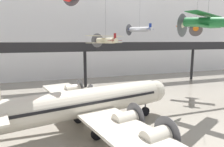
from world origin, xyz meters
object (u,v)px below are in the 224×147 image
Objects in this scene: suspended_plane_orange_highwing at (196,28)px; suspended_plane_cream_biplane at (106,40)px; airliner_silver_main at (83,103)px; suspended_plane_white_twin at (139,29)px; suspended_plane_green_biplane at (207,22)px.

suspended_plane_cream_biplane is at bearing 118.95° from suspended_plane_orange_highwing.
suspended_plane_cream_biplane reaches higher than airliner_silver_main.
suspended_plane_white_twin is at bearing 56.13° from suspended_plane_orange_highwing.
airliner_silver_main is 16.28m from suspended_plane_cream_biplane.
suspended_plane_cream_biplane is at bearing 11.34° from suspended_plane_green_biplane.
suspended_plane_cream_biplane is at bearing 50.24° from airliner_silver_main.
suspended_plane_orange_highwing is at bearing 160.01° from suspended_plane_white_twin.
suspended_plane_green_biplane is at bearing -172.96° from suspended_plane_orange_highwing.
suspended_plane_orange_highwing is at bearing -61.49° from suspended_plane_green_biplane.
suspended_plane_orange_highwing is 11.33m from suspended_plane_green_biplane.
airliner_silver_main is 2.92× the size of suspended_plane_orange_highwing.
airliner_silver_main is at bearing 62.52° from suspended_plane_green_biplane.
suspended_plane_cream_biplane is 17.54m from suspended_plane_white_twin.
suspended_plane_orange_highwing reaches higher than suspended_plane_cream_biplane.
suspended_plane_orange_highwing is at bearing 9.15° from airliner_silver_main.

